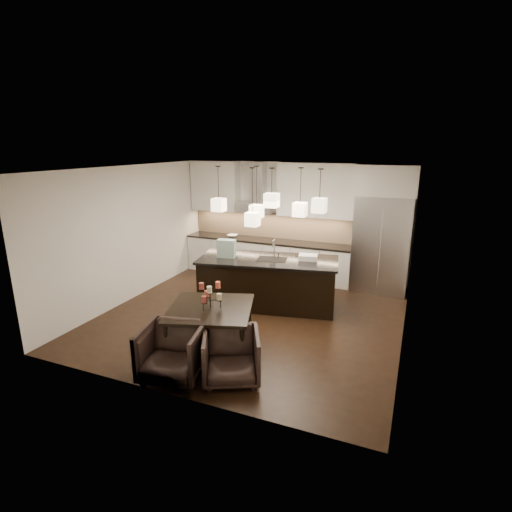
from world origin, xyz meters
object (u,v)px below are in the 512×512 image
at_px(island_body, 268,283).
at_px(armchair_left, 173,352).
at_px(armchair_right, 231,356).
at_px(dining_table, 211,330).
at_px(refrigerator, 381,244).

xyz_separation_m(island_body, armchair_left, (-0.29, -3.00, -0.08)).
bearing_deg(armchair_right, dining_table, 111.28).
xyz_separation_m(refrigerator, dining_table, (-2.16, -3.90, -0.70)).
relative_size(dining_table, armchair_right, 1.60).
bearing_deg(dining_table, refrigerator, 43.02).
xyz_separation_m(island_body, armchair_right, (0.50, -2.74, -0.11)).
height_order(island_body, armchair_left, island_body).
distance_m(refrigerator, dining_table, 4.51).
height_order(refrigerator, armchair_left, refrigerator).
bearing_deg(refrigerator, armchair_right, -108.69).
relative_size(refrigerator, island_body, 0.80).
xyz_separation_m(dining_table, armchair_left, (-0.15, -0.85, 0.01)).
bearing_deg(dining_table, armchair_left, -118.09).
height_order(armchair_left, armchair_right, armchair_left).
distance_m(refrigerator, armchair_right, 4.80).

